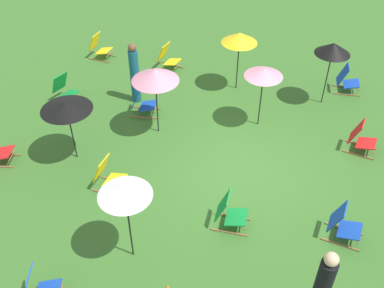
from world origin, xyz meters
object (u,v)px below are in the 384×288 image
object	(u,v)px
umbrella_0	(66,106)
umbrella_2	(333,49)
umbrella_5	(240,38)
umbrella_1	(155,75)
person_1	(135,74)
deckchair_5	(343,224)
deckchair_4	(142,102)
deckchair_11	(65,89)
deckchair_0	(229,213)
deckchair_10	(99,47)
umbrella_4	(264,73)
deckchair_1	(108,176)
deckchair_3	(361,138)
deckchair_7	(347,80)
deckchair_2	(168,58)
umbrella_3	(125,191)

from	to	relation	value
umbrella_0	umbrella_2	world-z (taller)	umbrella_2
umbrella_5	umbrella_1	bearing A→B (deg)	150.15
person_1	umbrella_0	bearing A→B (deg)	94.99
deckchair_5	deckchair_4	bearing A→B (deg)	69.36
deckchair_11	deckchair_0	bearing A→B (deg)	-102.45
deckchair_10	umbrella_4	bearing A→B (deg)	-105.95
deckchair_4	deckchair_10	world-z (taller)	same
deckchair_1	deckchair_3	xyz separation A→B (m)	(2.97, -5.38, 0.00)
deckchair_0	deckchair_11	size ratio (longest dim) A/B	0.96
deckchair_7	umbrella_0	distance (m)	7.98
deckchair_2	umbrella_4	distance (m)	4.05
deckchair_3	umbrella_0	xyz separation A→B (m)	(-2.23, 6.60, 1.15)
deckchair_1	deckchair_10	bearing A→B (deg)	31.43
deckchair_11	umbrella_3	world-z (taller)	umbrella_3
umbrella_1	umbrella_4	size ratio (longest dim) A/B	1.10
deckchair_5	umbrella_3	distance (m)	4.39
umbrella_0	umbrella_3	size ratio (longest dim) A/B	0.87
umbrella_2	person_1	distance (m)	5.35
deckchair_1	umbrella_2	size ratio (longest dim) A/B	0.45
deckchair_0	person_1	xyz separation A→B (m)	(3.75, 3.55, 0.51)
deckchair_11	umbrella_0	distance (m)	2.82
deckchair_0	umbrella_0	bearing A→B (deg)	72.62
deckchair_4	person_1	bearing A→B (deg)	27.45
deckchair_5	deckchair_7	xyz separation A→B (m)	(5.60, 0.09, 0.00)
deckchair_3	umbrella_2	bearing A→B (deg)	37.47
person_1	deckchair_5	bearing A→B (deg)	164.71
umbrella_0	umbrella_2	bearing A→B (deg)	-53.61
deckchair_0	deckchair_4	size ratio (longest dim) A/B	1.00
deckchair_4	umbrella_3	distance (m)	4.92
deckchair_5	umbrella_5	size ratio (longest dim) A/B	0.47
deckchair_7	deckchair_4	bearing A→B (deg)	111.63
umbrella_1	deckchair_11	bearing A→B (deg)	78.83
umbrella_3	deckchair_2	bearing A→B (deg)	13.42
deckchair_7	umbrella_3	size ratio (longest dim) A/B	0.45
deckchair_2	umbrella_5	world-z (taller)	umbrella_5
deckchair_7	deckchair_11	distance (m)	8.12
deckchair_2	person_1	xyz separation A→B (m)	(-1.96, 0.28, 0.51)
deckchair_10	deckchair_11	bearing A→B (deg)	-171.79
deckchair_4	umbrella_1	xyz separation A→B (m)	(-0.63, -0.67, 1.33)
deckchair_11	umbrella_5	xyz separation A→B (m)	(2.03, -4.53, 1.26)
umbrella_1	umbrella_0	bearing A→B (deg)	134.25
deckchair_4	umbrella_1	world-z (taller)	umbrella_1
deckchair_2	deckchair_3	bearing A→B (deg)	-101.94
deckchair_1	umbrella_3	distance (m)	2.41
deckchair_5	umbrella_2	xyz separation A→B (m)	(4.81, 0.69, 1.33)
deckchair_7	deckchair_10	size ratio (longest dim) A/B	1.00
deckchair_5	umbrella_0	size ratio (longest dim) A/B	0.51
umbrella_3	umbrella_4	distance (m)	5.14
deckchair_11	person_1	xyz separation A→B (m)	(0.59, -1.94, 0.51)
deckchair_1	deckchair_3	world-z (taller)	same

